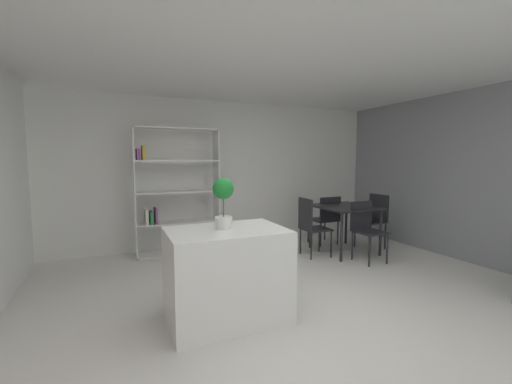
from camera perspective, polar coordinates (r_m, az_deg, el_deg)
The scene contains 12 objects.
ground_plane at distance 3.58m, azimuth 5.55°, elevation -20.40°, with size 9.43×9.43×0.00m, color silver.
ceiling_slab at distance 3.39m, azimuth 6.02°, elevation 24.36°, with size 6.86×6.13×0.06m.
back_partition at distance 6.05m, azimuth -8.39°, elevation 3.17°, with size 6.86×0.06×2.63m, color white.
right_partition_gray at distance 5.71m, azimuth 37.11°, elevation 1.95°, with size 0.06×6.13×2.63m, color gray.
kitchen_island at distance 3.32m, azimuth -5.13°, elevation -14.07°, with size 1.13×0.79×0.90m, color white.
potted_plant_on_island at distance 3.18m, azimuth -5.73°, elevation -1.11°, with size 0.21×0.21×0.50m.
open_bookshelf at distance 5.56m, azimuth -14.25°, elevation 0.10°, with size 1.36×0.37×2.08m.
dining_table at distance 5.75m, azimuth 15.17°, elevation -3.22°, with size 0.91×0.99×0.79m.
dining_chair_window_side at distance 6.21m, azimuth 19.95°, elevation -3.98°, with size 0.47×0.45×0.95m.
dining_chair_far at distance 6.18m, azimuth 12.19°, elevation -4.12°, with size 0.47×0.46×0.90m.
dining_chair_island_side at distance 5.39m, azimuth 9.45°, elevation -5.30°, with size 0.44×0.44×0.95m.
dining_chair_near at distance 5.39m, azimuth 18.58°, elevation -5.60°, with size 0.40×0.44×0.92m.
Camera 1 is at (-1.57, -2.80, 1.57)m, focal length 22.94 mm.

